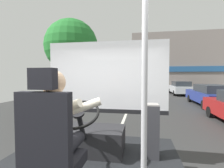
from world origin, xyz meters
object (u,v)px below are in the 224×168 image
at_px(driver_seat, 51,151).
at_px(parked_car_silver, 180,88).
at_px(parked_car_blue, 211,95).
at_px(parked_car_black, 173,85).
at_px(bus_driver, 57,124).
at_px(handrail_pole, 144,88).
at_px(steering_console, 90,138).
at_px(fare_box, 151,131).

relative_size(driver_seat, parked_car_silver, 0.32).
bearing_deg(parked_car_blue, parked_car_black, 89.99).
relative_size(parked_car_silver, parked_car_black, 0.97).
xyz_separation_m(bus_driver, handrail_pole, (0.83, -0.24, 0.37)).
xyz_separation_m(bus_driver, parked_car_silver, (4.83, 16.26, -0.70)).
xyz_separation_m(handrail_pole, parked_car_black, (4.38, 22.21, -1.11)).
bearing_deg(driver_seat, parked_car_silver, 73.57).
xyz_separation_m(handrail_pole, parked_car_silver, (3.99, 16.49, -1.08)).
bearing_deg(parked_car_black, bus_driver, -103.35).
relative_size(bus_driver, handrail_pole, 0.37).
bearing_deg(bus_driver, steering_console, 90.00).
height_order(fare_box, parked_car_black, fare_box).
relative_size(bus_driver, parked_car_silver, 0.21).
bearing_deg(handrail_pole, parked_car_blue, 66.57).
distance_m(steering_console, parked_car_black, 21.59).
distance_m(driver_seat, parked_car_black, 22.70).
relative_size(driver_seat, parked_car_blue, 0.29).
bearing_deg(parked_car_silver, steering_console, -107.59).
relative_size(handrail_pole, parked_car_blue, 0.51).
bearing_deg(driver_seat, parked_car_blue, 62.41).
relative_size(bus_driver, parked_car_black, 0.20).
xyz_separation_m(parked_car_blue, parked_car_silver, (-0.39, 6.39, 0.01)).
xyz_separation_m(fare_box, parked_car_blue, (4.25, 8.82, -0.36)).
height_order(handrail_pole, parked_car_black, handrail_pole).
bearing_deg(fare_box, handrail_pole, -95.80).
bearing_deg(steering_console, bus_driver, -90.00).
xyz_separation_m(steering_console, parked_car_blue, (5.21, 8.84, -0.18)).
distance_m(driver_seat, fare_box, 1.51).
bearing_deg(fare_box, parked_car_black, 78.52).
distance_m(driver_seat, bus_driver, 0.24).
bearing_deg(bus_driver, parked_car_black, 76.65).
bearing_deg(parked_car_silver, parked_car_blue, -86.52).
relative_size(bus_driver, parked_car_blue, 0.19).
relative_size(driver_seat, bus_driver, 1.53).
height_order(bus_driver, handrail_pole, handrail_pole).
distance_m(steering_console, parked_car_blue, 10.26).
distance_m(handrail_pole, parked_car_black, 22.67).
bearing_deg(parked_car_black, driver_seat, -103.29).
bearing_deg(driver_seat, bus_driver, 90.00).
bearing_deg(parked_car_blue, driver_seat, -117.59).
bearing_deg(parked_car_black, steering_console, -103.98).
bearing_deg(parked_car_blue, fare_box, -115.72).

